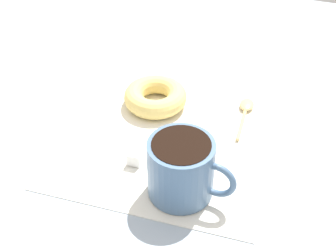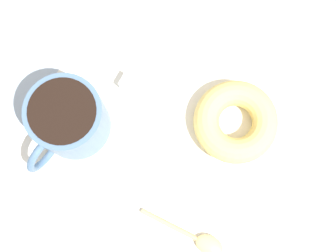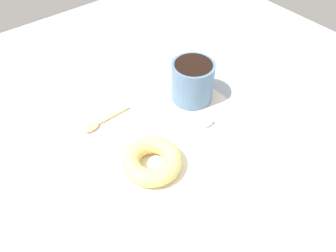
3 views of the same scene
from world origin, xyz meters
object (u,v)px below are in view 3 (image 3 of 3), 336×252
Objects in this scene: coffee_cup at (192,80)px; donut at (152,161)px; spoon at (96,124)px; sugar_cube at (205,121)px.

coffee_cup is 20.90cm from donut.
spoon is (-5.22, -20.90, -4.11)cm from coffee_cup.
sugar_cube reaches higher than spoon.
donut reaches higher than spoon.
donut is 0.96× the size of spoon.
donut reaches higher than sugar_cube.
coffee_cup is at bearing 157.21° from sugar_cube.
coffee_cup reaches higher than spoon.
sugar_cube is at bearing -22.79° from coffee_cup.
coffee_cup is 9.62cm from sugar_cube.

